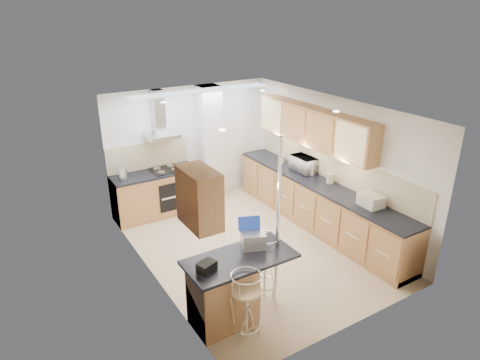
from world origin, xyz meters
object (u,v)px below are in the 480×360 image
laptop (253,240)px  bread_bin (371,200)px  bar_stool_near (246,308)px  bar_stool_end (265,267)px  microwave (305,164)px

laptop → bread_bin: size_ratio=0.84×
bar_stool_near → bread_bin: 2.97m
bar_stool_near → bar_stool_end: 0.92m
microwave → bar_stool_end: 2.98m
microwave → bread_bin: microwave is taller
laptop → bar_stool_near: (-0.46, -0.55, -0.55)m
laptop → bar_stool_near: bearing=-108.7°
microwave → bar_stool_end: microwave is taller
laptop → bar_stool_end: size_ratio=0.31×
microwave → laptop: microwave is taller
bar_stool_near → microwave: bearing=42.4°
bar_stool_near → bar_stool_end: bar_stool_end is taller
microwave → laptop: size_ratio=1.73×
bar_stool_end → laptop: bearing=122.8°
microwave → laptop: bearing=128.2°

